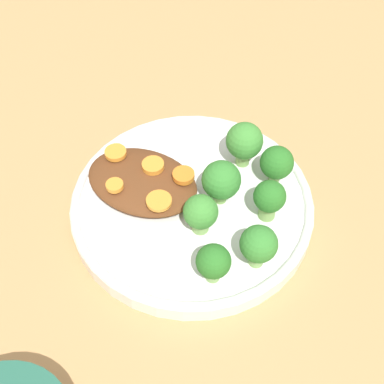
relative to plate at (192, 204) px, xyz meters
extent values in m
plane|color=tan|center=(0.00, 0.00, -0.01)|extent=(4.00, 4.00, 0.00)
cylinder|color=silver|center=(0.00, 0.00, 0.00)|extent=(0.27, 0.27, 0.02)
torus|color=silver|center=(0.00, 0.00, 0.01)|extent=(0.27, 0.27, 0.01)
ellipsoid|color=#5B3319|center=(0.06, 0.01, 0.02)|extent=(0.13, 0.09, 0.02)
cylinder|color=#7FA85B|center=(-0.06, 0.08, 0.02)|extent=(0.01, 0.01, 0.02)
sphere|color=#286B23|center=(-0.06, 0.08, 0.04)|extent=(0.03, 0.03, 0.03)
cylinder|color=#759E51|center=(-0.03, -0.08, 0.02)|extent=(0.02, 0.02, 0.02)
sphere|color=#3D8433|center=(-0.03, -0.08, 0.04)|extent=(0.04, 0.04, 0.04)
cylinder|color=#759E51|center=(-0.08, -0.02, 0.02)|extent=(0.02, 0.02, 0.02)
sphere|color=#286B23|center=(-0.08, -0.02, 0.04)|extent=(0.03, 0.03, 0.03)
cylinder|color=#7FA85B|center=(-0.02, 0.03, 0.02)|extent=(0.02, 0.02, 0.02)
sphere|color=#3D8433|center=(-0.02, 0.03, 0.04)|extent=(0.04, 0.04, 0.04)
cylinder|color=#7FA85B|center=(-0.09, 0.04, 0.02)|extent=(0.02, 0.02, 0.02)
sphere|color=#337A2D|center=(-0.09, 0.04, 0.04)|extent=(0.04, 0.04, 0.04)
cylinder|color=#759E51|center=(-0.03, -0.01, 0.02)|extent=(0.01, 0.01, 0.02)
sphere|color=#337A2D|center=(-0.03, -0.01, 0.04)|extent=(0.04, 0.04, 0.04)
cylinder|color=#759E51|center=(-0.07, -0.07, 0.02)|extent=(0.01, 0.01, 0.02)
sphere|color=#286B23|center=(-0.07, -0.07, 0.04)|extent=(0.04, 0.04, 0.04)
cylinder|color=orange|center=(0.05, -0.01, 0.03)|extent=(0.02, 0.02, 0.01)
cylinder|color=orange|center=(0.01, -0.01, 0.03)|extent=(0.02, 0.02, 0.01)
cylinder|color=orange|center=(0.02, 0.03, 0.03)|extent=(0.03, 0.03, 0.00)
cylinder|color=orange|center=(0.08, 0.04, 0.03)|extent=(0.02, 0.02, 0.01)
cylinder|color=orange|center=(0.10, -0.01, 0.03)|extent=(0.02, 0.02, 0.01)
camera|label=1|loc=(-0.16, 0.33, 0.47)|focal=50.00mm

